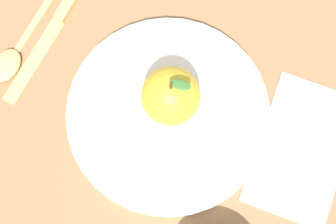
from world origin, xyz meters
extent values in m
plane|color=olive|center=(0.00, 0.00, 0.00)|extent=(2.40, 2.40, 0.00)
cylinder|color=silver|center=(0.02, -0.03, 0.01)|extent=(0.25, 0.25, 0.02)
torus|color=silver|center=(0.02, -0.03, 0.01)|extent=(0.25, 0.25, 0.01)
sphere|color=gold|center=(0.02, -0.02, 0.05)|extent=(0.07, 0.07, 0.07)
cylinder|color=#4C3319|center=(0.02, -0.02, 0.09)|extent=(0.00, 0.00, 0.02)
ellipsoid|color=#386628|center=(0.03, -0.02, 0.10)|extent=(0.03, 0.02, 0.00)
cube|color=#D8B766|center=(-0.16, 0.05, 0.00)|extent=(0.08, 0.12, 0.00)
ellipsoid|color=#D8B766|center=(-0.19, 0.04, 0.01)|extent=(0.05, 0.06, 0.01)
cube|color=#D8B766|center=(-0.15, 0.11, 0.00)|extent=(0.06, 0.10, 0.01)
cube|color=beige|center=(0.18, -0.08, 0.00)|extent=(0.17, 0.20, 0.00)
camera|label=1|loc=(0.01, -0.17, 0.62)|focal=53.11mm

